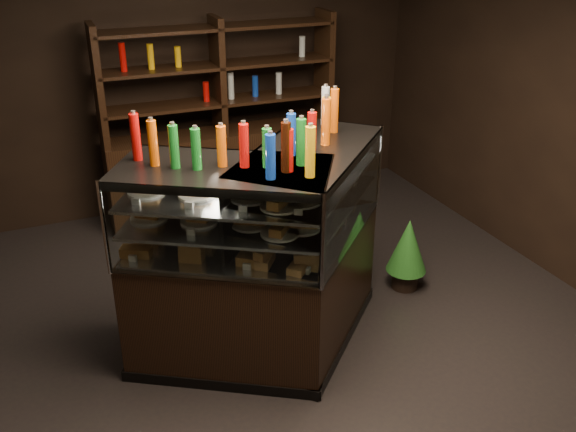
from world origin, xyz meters
The scene contains 7 objects.
ground centered at (0.00, 0.00, 0.00)m, with size 5.00×5.00×0.00m, color black.
room_shell centered at (0.00, 0.00, 1.94)m, with size 5.02×5.02×3.01m.
display_case centered at (-0.15, -0.24, 0.49)m, with size 2.08×1.44×1.47m.
food_display centered at (-0.15, -0.25, 1.13)m, with size 1.71×0.98×0.45m.
bottles_top centered at (-0.15, -0.24, 1.61)m, with size 1.53×0.84×0.30m.
potted_conifer centered at (1.20, 0.07, 0.41)m, with size 0.33×0.33×0.71m.
back_shelving centered at (0.25, 2.05, 0.61)m, with size 2.29×0.48×2.00m.
Camera 1 is at (-1.53, -3.80, 2.89)m, focal length 40.00 mm.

